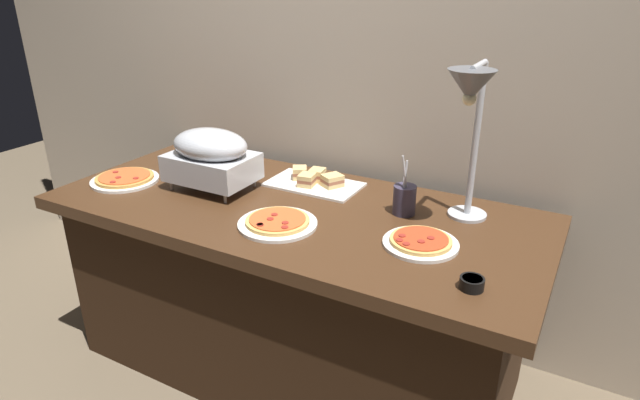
{
  "coord_description": "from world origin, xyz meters",
  "views": [
    {
      "loc": [
        1.0,
        -1.59,
        1.59
      ],
      "look_at": [
        0.12,
        0.0,
        0.81
      ],
      "focal_mm": 30.12,
      "sensor_mm": 36.0,
      "label": 1
    }
  ],
  "objects_px": {
    "heat_lamp": "(471,104)",
    "sauce_cup_near": "(472,283)",
    "sandwich_platter": "(314,181)",
    "pizza_plate_raised_stand": "(421,242)",
    "pizza_plate_center": "(125,179)",
    "chafing_dish": "(211,156)",
    "utensil_holder": "(404,199)",
    "pizza_plate_front": "(278,222)"
  },
  "relations": [
    {
      "from": "pizza_plate_front",
      "to": "heat_lamp",
      "type": "bearing_deg",
      "value": 26.05
    },
    {
      "from": "pizza_plate_center",
      "to": "sandwich_platter",
      "type": "height_order",
      "value": "sandwich_platter"
    },
    {
      "from": "chafing_dish",
      "to": "pizza_plate_raised_stand",
      "type": "bearing_deg",
      "value": -4.23
    },
    {
      "from": "pizza_plate_front",
      "to": "pizza_plate_raised_stand",
      "type": "bearing_deg",
      "value": 11.62
    },
    {
      "from": "heat_lamp",
      "to": "utensil_holder",
      "type": "distance_m",
      "value": 0.44
    },
    {
      "from": "heat_lamp",
      "to": "sauce_cup_near",
      "type": "height_order",
      "value": "heat_lamp"
    },
    {
      "from": "pizza_plate_center",
      "to": "pizza_plate_raised_stand",
      "type": "bearing_deg",
      "value": 2.42
    },
    {
      "from": "chafing_dish",
      "to": "utensil_holder",
      "type": "bearing_deg",
      "value": 10.33
    },
    {
      "from": "heat_lamp",
      "to": "utensil_holder",
      "type": "height_order",
      "value": "heat_lamp"
    },
    {
      "from": "pizza_plate_raised_stand",
      "to": "chafing_dish",
      "type": "bearing_deg",
      "value": 175.77
    },
    {
      "from": "pizza_plate_front",
      "to": "pizza_plate_raised_stand",
      "type": "relative_size",
      "value": 1.13
    },
    {
      "from": "pizza_plate_front",
      "to": "sandwich_platter",
      "type": "height_order",
      "value": "sandwich_platter"
    },
    {
      "from": "pizza_plate_raised_stand",
      "to": "utensil_holder",
      "type": "xyz_separation_m",
      "value": [
        -0.14,
        0.21,
        0.05
      ]
    },
    {
      "from": "chafing_dish",
      "to": "pizza_plate_raised_stand",
      "type": "distance_m",
      "value": 0.93
    },
    {
      "from": "sauce_cup_near",
      "to": "pizza_plate_center",
      "type": "bearing_deg",
      "value": 175.26
    },
    {
      "from": "heat_lamp",
      "to": "pizza_plate_raised_stand",
      "type": "relative_size",
      "value": 2.26
    },
    {
      "from": "pizza_plate_center",
      "to": "utensil_holder",
      "type": "distance_m",
      "value": 1.19
    },
    {
      "from": "utensil_holder",
      "to": "sandwich_platter",
      "type": "bearing_deg",
      "value": 168.35
    },
    {
      "from": "chafing_dish",
      "to": "heat_lamp",
      "type": "height_order",
      "value": "heat_lamp"
    },
    {
      "from": "heat_lamp",
      "to": "sandwich_platter",
      "type": "distance_m",
      "value": 0.78
    },
    {
      "from": "sauce_cup_near",
      "to": "utensil_holder",
      "type": "bearing_deg",
      "value": 131.96
    },
    {
      "from": "sauce_cup_near",
      "to": "pizza_plate_raised_stand",
      "type": "bearing_deg",
      "value": 139.74
    },
    {
      "from": "pizza_plate_raised_stand",
      "to": "utensil_holder",
      "type": "height_order",
      "value": "utensil_holder"
    },
    {
      "from": "heat_lamp",
      "to": "pizza_plate_center",
      "type": "bearing_deg",
      "value": -170.49
    },
    {
      "from": "sauce_cup_near",
      "to": "sandwich_platter",
      "type": "bearing_deg",
      "value": 148.46
    },
    {
      "from": "pizza_plate_front",
      "to": "sandwich_platter",
      "type": "distance_m",
      "value": 0.41
    },
    {
      "from": "sandwich_platter",
      "to": "heat_lamp",
      "type": "bearing_deg",
      "value": -10.95
    },
    {
      "from": "pizza_plate_front",
      "to": "pizza_plate_raised_stand",
      "type": "xyz_separation_m",
      "value": [
        0.49,
        0.1,
        0.0
      ]
    },
    {
      "from": "pizza_plate_front",
      "to": "sandwich_platter",
      "type": "xyz_separation_m",
      "value": [
        -0.08,
        0.4,
        0.01
      ]
    },
    {
      "from": "chafing_dish",
      "to": "pizza_plate_raised_stand",
      "type": "relative_size",
      "value": 1.39
    },
    {
      "from": "sauce_cup_near",
      "to": "utensil_holder",
      "type": "distance_m",
      "value": 0.53
    },
    {
      "from": "heat_lamp",
      "to": "sandwich_platter",
      "type": "height_order",
      "value": "heat_lamp"
    },
    {
      "from": "heat_lamp",
      "to": "sauce_cup_near",
      "type": "bearing_deg",
      "value": -68.48
    },
    {
      "from": "pizza_plate_raised_stand",
      "to": "sandwich_platter",
      "type": "height_order",
      "value": "sandwich_platter"
    },
    {
      "from": "pizza_plate_front",
      "to": "sauce_cup_near",
      "type": "height_order",
      "value": "sauce_cup_near"
    },
    {
      "from": "chafing_dish",
      "to": "sauce_cup_near",
      "type": "relative_size",
      "value": 4.92
    },
    {
      "from": "pizza_plate_front",
      "to": "utensil_holder",
      "type": "distance_m",
      "value": 0.47
    },
    {
      "from": "heat_lamp",
      "to": "utensil_holder",
      "type": "bearing_deg",
      "value": 170.51
    },
    {
      "from": "chafing_dish",
      "to": "pizza_plate_center",
      "type": "xyz_separation_m",
      "value": [
        -0.38,
        -0.12,
        -0.13
      ]
    },
    {
      "from": "pizza_plate_front",
      "to": "sauce_cup_near",
      "type": "relative_size",
      "value": 4.02
    },
    {
      "from": "chafing_dish",
      "to": "pizza_plate_front",
      "type": "distance_m",
      "value": 0.48
    },
    {
      "from": "pizza_plate_center",
      "to": "chafing_dish",
      "type": "bearing_deg",
      "value": 17.93
    }
  ]
}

